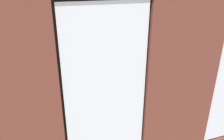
{
  "coord_description": "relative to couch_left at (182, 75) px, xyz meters",
  "views": [
    {
      "loc": [
        1.68,
        5.04,
        3.11
      ],
      "look_at": [
        0.12,
        0.4,
        1.05
      ],
      "focal_mm": 35.0,
      "sensor_mm": 36.0,
      "label": 1
    }
  ],
  "objects": [
    {
      "name": "potted_plant_between_couches",
      "position": [
        1.4,
        2.33,
        0.43
      ],
      "size": [
        1.07,
        1.03,
        1.4
      ],
      "color": "#47423D",
      "rests_on": "ground_plane"
    },
    {
      "name": "potted_plant_near_tv",
      "position": [
        4.54,
        1.33,
        0.5
      ],
      "size": [
        0.8,
        0.8,
        1.41
      ],
      "color": "gray",
      "rests_on": "ground_plane"
    },
    {
      "name": "potted_plant_mid_room_small",
      "position": [
        1.88,
        -0.98,
        0.08
      ],
      "size": [
        0.39,
        0.39,
        0.61
      ],
      "color": "#47423D",
      "rests_on": "ground_plane"
    },
    {
      "name": "remote_black",
      "position": [
        2.93,
        -0.3,
        0.11
      ],
      "size": [
        0.13,
        0.17,
        0.02
      ],
      "primitive_type": "cube",
      "rotation": [
        0.0,
        0.0,
        0.5
      ],
      "color": "black",
      "rests_on": "coffee_table"
    },
    {
      "name": "remote_silver",
      "position": [
        2.41,
        -0.34,
        0.11
      ],
      "size": [
        0.17,
        0.13,
        0.02
      ],
      "primitive_type": "cube",
      "rotation": [
        0.0,
        0.0,
        4.17
      ],
      "color": "#B2B2B7",
      "rests_on": "coffee_table"
    },
    {
      "name": "coffee_table",
      "position": [
        2.77,
        -0.21,
        0.04
      ],
      "size": [
        1.29,
        0.74,
        0.42
      ],
      "color": "olive",
      "rests_on": "ground_plane"
    },
    {
      "name": "couch_left",
      "position": [
        0.0,
        0.0,
        0.0
      ],
      "size": [
        0.92,
        1.88,
        0.8
      ],
      "rotation": [
        0.0,
        0.0,
        1.55
      ],
      "color": "black",
      "rests_on": "ground_plane"
    },
    {
      "name": "brick_wall_with_windows",
      "position": [
        2.37,
        3.03,
        1.29
      ],
      "size": [
        6.15,
        0.3,
        3.32
      ],
      "color": "brown",
      "rests_on": "ground_plane"
    },
    {
      "name": "potted_plant_foreground_right",
      "position": [
        4.79,
        -2.05,
        0.37
      ],
      "size": [
        0.83,
        1.0,
        1.23
      ],
      "color": "#9E5638",
      "rests_on": "ground_plane"
    },
    {
      "name": "potted_plant_corner_near_left",
      "position": [
        -0.16,
        -2.08,
        0.27
      ],
      "size": [
        0.84,
        0.78,
        1.16
      ],
      "color": "#9E5638",
      "rests_on": "ground_plane"
    },
    {
      "name": "table_plant_small",
      "position": [
        3.15,
        -0.1,
        0.2
      ],
      "size": [
        0.12,
        0.12,
        0.2
      ],
      "color": "#9E5638",
      "rests_on": "coffee_table"
    },
    {
      "name": "ground_plane",
      "position": [
        2.37,
        0.16,
        -0.38
      ],
      "size": [
        6.75,
        6.51,
        0.1
      ],
      "primitive_type": "cube",
      "color": "#99663D"
    },
    {
      "name": "cup_ceramic",
      "position": [
        2.67,
        -0.1,
        0.14
      ],
      "size": [
        0.08,
        0.08,
        0.1
      ],
      "primitive_type": "cylinder",
      "color": "silver",
      "rests_on": "coffee_table"
    },
    {
      "name": "media_console",
      "position": [
        5.1,
        0.25,
        -0.04
      ],
      "size": [
        1.24,
        0.42,
        0.59
      ],
      "primitive_type": "cube",
      "color": "black",
      "rests_on": "ground_plane"
    },
    {
      "name": "potted_plant_by_left_couch",
      "position": [
        0.4,
        -1.38,
        0.12
      ],
      "size": [
        0.36,
        0.36,
        0.65
      ],
      "color": "brown",
      "rests_on": "ground_plane"
    },
    {
      "name": "papasan_chair",
      "position": [
        3.24,
        -1.94,
        0.11
      ],
      "size": [
        1.08,
        1.08,
        0.68
      ],
      "color": "olive",
      "rests_on": "ground_plane"
    },
    {
      "name": "candle_jar",
      "position": [
        2.77,
        -0.21,
        0.14
      ],
      "size": [
        0.08,
        0.08,
        0.1
      ],
      "primitive_type": "cylinder",
      "color": "#B7333D",
      "rests_on": "coffee_table"
    }
  ]
}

